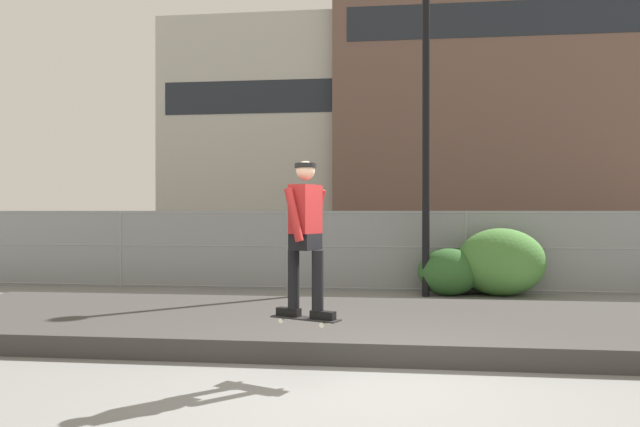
{
  "coord_description": "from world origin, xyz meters",
  "views": [
    {
      "loc": [
        0.4,
        -6.27,
        1.84
      ],
      "look_at": [
        -0.93,
        4.77,
        1.8
      ],
      "focal_mm": 33.98,
      "sensor_mm": 36.0,
      "label": 1
    }
  ],
  "objects_px": {
    "skater": "(305,229)",
    "shrub_left": "(449,272)",
    "street_lamp": "(426,82)",
    "parked_car_near": "(256,245)",
    "shrub_center": "(501,262)",
    "skateboard": "(305,319)"
  },
  "relations": [
    {
      "from": "parked_car_near",
      "to": "skater",
      "type": "bearing_deg",
      "value": -74.3
    },
    {
      "from": "street_lamp",
      "to": "shrub_center",
      "type": "relative_size",
      "value": 3.97
    },
    {
      "from": "skateboard",
      "to": "parked_car_near",
      "type": "relative_size",
      "value": 0.18
    },
    {
      "from": "skater",
      "to": "street_lamp",
      "type": "xyz_separation_m",
      "value": [
        1.66,
        6.61,
        2.99
      ]
    },
    {
      "from": "skater",
      "to": "shrub_center",
      "type": "relative_size",
      "value": 0.91
    },
    {
      "from": "shrub_center",
      "to": "skateboard",
      "type": "bearing_deg",
      "value": -115.38
    },
    {
      "from": "shrub_left",
      "to": "shrub_center",
      "type": "relative_size",
      "value": 0.7
    },
    {
      "from": "skateboard",
      "to": "skater",
      "type": "distance_m",
      "value": 0.99
    },
    {
      "from": "parked_car_near",
      "to": "shrub_left",
      "type": "bearing_deg",
      "value": -37.91
    },
    {
      "from": "street_lamp",
      "to": "parked_car_near",
      "type": "distance_m",
      "value": 7.44
    },
    {
      "from": "skateboard",
      "to": "street_lamp",
      "type": "xyz_separation_m",
      "value": [
        1.66,
        6.61,
        3.98
      ]
    },
    {
      "from": "skateboard",
      "to": "parked_car_near",
      "type": "distance_m",
      "value": 11.34
    },
    {
      "from": "skater",
      "to": "shrub_left",
      "type": "height_order",
      "value": "skater"
    },
    {
      "from": "skater",
      "to": "parked_car_near",
      "type": "xyz_separation_m",
      "value": [
        -3.07,
        10.91,
        -0.81
      ]
    },
    {
      "from": "skater",
      "to": "parked_car_near",
      "type": "height_order",
      "value": "skater"
    },
    {
      "from": "skater",
      "to": "shrub_center",
      "type": "height_order",
      "value": "skater"
    },
    {
      "from": "skateboard",
      "to": "skater",
      "type": "xyz_separation_m",
      "value": [
        -0.0,
        0.0,
        0.99
      ]
    },
    {
      "from": "skater",
      "to": "shrub_left",
      "type": "xyz_separation_m",
      "value": [
        2.17,
        6.83,
        -1.13
      ]
    },
    {
      "from": "skater",
      "to": "parked_car_near",
      "type": "distance_m",
      "value": 11.36
    },
    {
      "from": "parked_car_near",
      "to": "skateboard",
      "type": "bearing_deg",
      "value": -74.3
    },
    {
      "from": "parked_car_near",
      "to": "shrub_center",
      "type": "distance_m",
      "value": 7.5
    },
    {
      "from": "shrub_left",
      "to": "skateboard",
      "type": "bearing_deg",
      "value": -107.6
    }
  ]
}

